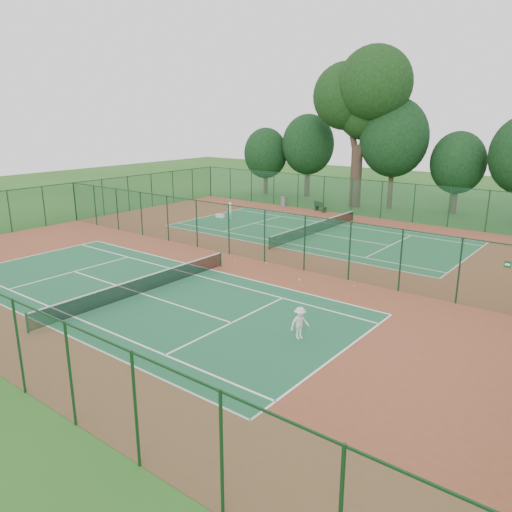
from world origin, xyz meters
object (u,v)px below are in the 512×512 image
at_px(player_near, 300,323).
at_px(big_tree, 362,95).
at_px(trash_bin, 283,202).
at_px(kit_bag, 220,216).
at_px(bench, 320,206).
at_px(player_far, 230,211).

xyz_separation_m(player_near, big_tree, (-12.96, 30.80, 10.49)).
relative_size(trash_bin, kit_bag, 1.23).
distance_m(player_near, big_tree, 35.02).
relative_size(trash_bin, bench, 0.63).
distance_m(trash_bin, bench, 4.51).
height_order(player_far, bench, player_far).
bearing_deg(kit_bag, player_near, -53.03).
bearing_deg(big_tree, player_near, -67.18).
bearing_deg(kit_bag, player_far, -14.93).
xyz_separation_m(bench, big_tree, (1.56, 4.81, 10.71)).
distance_m(player_near, player_far, 25.96).
relative_size(player_far, big_tree, 0.10).
bearing_deg(kit_bag, big_tree, 48.42).
bearing_deg(player_far, trash_bin, 179.11).
xyz_separation_m(trash_bin, big_tree, (6.07, 4.73, 10.70)).
distance_m(trash_bin, big_tree, 13.18).
bearing_deg(player_near, kit_bag, 72.15).
xyz_separation_m(player_far, bench, (4.61, 8.44, -0.29)).
bearing_deg(trash_bin, big_tree, 37.93).
relative_size(kit_bag, big_tree, 0.05).
height_order(trash_bin, bench, trash_bin).
height_order(bench, kit_bag, bench).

